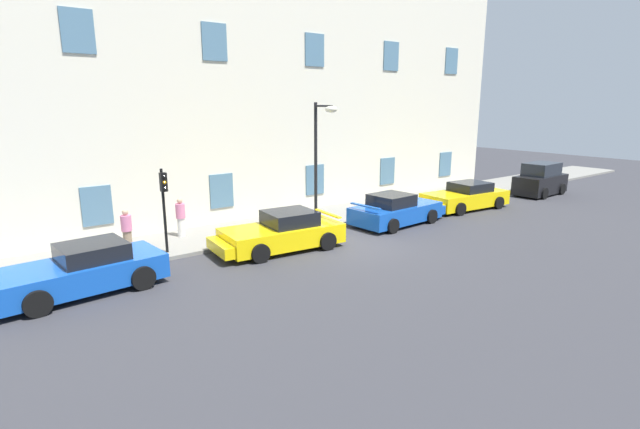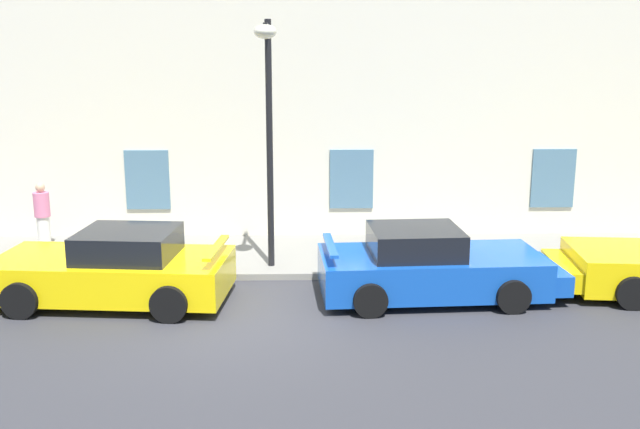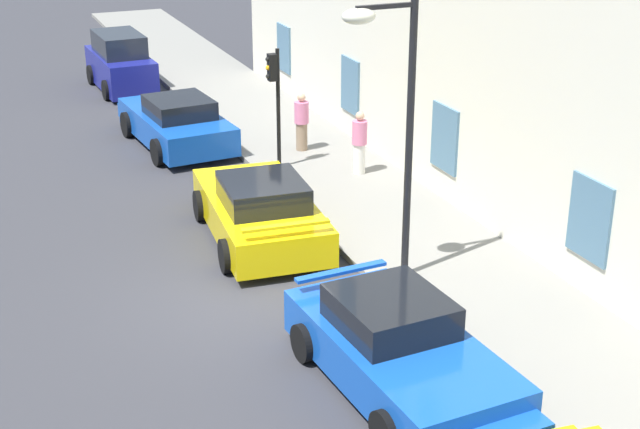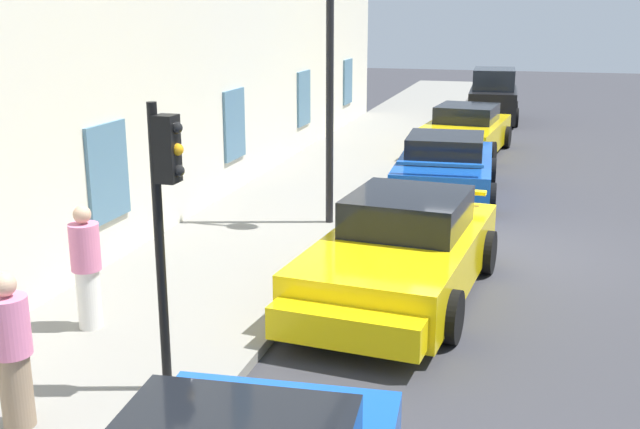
% 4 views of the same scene
% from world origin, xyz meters
% --- Properties ---
extents(ground_plane, '(80.00, 80.00, 0.00)m').
position_xyz_m(ground_plane, '(0.00, 0.00, 0.00)').
color(ground_plane, '#333338').
extents(sidewalk, '(60.00, 3.33, 0.14)m').
position_xyz_m(sidewalk, '(0.00, 4.00, 0.07)').
color(sidewalk, gray).
rests_on(sidewalk, ground).
extents(sportscar_red_lead, '(4.99, 2.48, 1.41)m').
position_xyz_m(sportscar_red_lead, '(-9.41, 1.09, 0.63)').
color(sportscar_red_lead, '#144CB2').
rests_on(sportscar_red_lead, ground).
extents(sportscar_yellow_flank, '(5.01, 2.57, 1.43)m').
position_xyz_m(sportscar_yellow_flank, '(-2.49, 1.12, 0.62)').
color(sportscar_yellow_flank, yellow).
rests_on(sportscar_yellow_flank, ground).
extents(sportscar_white_middle, '(4.81, 2.39, 1.41)m').
position_xyz_m(sportscar_white_middle, '(4.00, 1.22, 0.61)').
color(sportscar_white_middle, '#144CB2').
rests_on(sportscar_white_middle, ground).
extents(hatchback_distant, '(3.87, 1.88, 1.90)m').
position_xyz_m(hatchback_distant, '(-15.89, 0.93, 0.86)').
color(hatchback_distant, navy).
rests_on(hatchback_distant, ground).
extents(traffic_light, '(0.22, 0.36, 3.03)m').
position_xyz_m(traffic_light, '(-6.10, 2.85, 2.22)').
color(traffic_light, black).
rests_on(traffic_light, sidewalk).
extents(street_lamp, '(0.44, 1.42, 5.27)m').
position_xyz_m(street_lamp, '(0.64, 2.54, 3.82)').
color(street_lamp, black).
rests_on(street_lamp, sidewalk).
extents(pedestrian_admiring, '(0.50, 0.50, 1.58)m').
position_xyz_m(pedestrian_admiring, '(-4.89, 4.61, 0.94)').
color(pedestrian_admiring, silver).
rests_on(pedestrian_admiring, sidewalk).
extents(pedestrian_strolling, '(0.54, 0.54, 1.55)m').
position_xyz_m(pedestrian_strolling, '(-7.16, 3.97, 0.92)').
color(pedestrian_strolling, '#8C7259').
rests_on(pedestrian_strolling, sidewalk).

